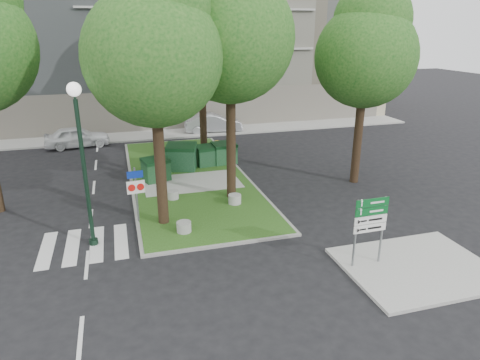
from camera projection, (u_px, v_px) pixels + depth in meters
name	position (u px, v px, depth m)	size (l,w,h in m)	color
ground	(212.00, 247.00, 16.25)	(120.00, 120.00, 0.00)	black
median_island	(189.00, 177.00, 23.59)	(6.00, 16.00, 0.12)	#244614
median_kerb	(189.00, 178.00, 23.59)	(6.30, 16.30, 0.10)	gray
sidewalk_corner	(417.00, 267.00, 14.78)	(5.00, 4.00, 0.12)	#999993
building_sidewalk	(159.00, 135.00, 32.95)	(42.00, 3.00, 0.12)	#999993
zebra_crossing	(109.00, 242.00, 16.62)	(5.00, 3.00, 0.01)	silver
apartment_building	(144.00, 25.00, 37.04)	(41.00, 12.00, 16.00)	tan
tree_median_near_left	(154.00, 43.00, 15.72)	(5.20, 5.20, 10.53)	black
tree_median_near_right	(232.00, 25.00, 18.22)	(5.60, 5.60, 11.46)	black
tree_median_mid	(152.00, 46.00, 21.84)	(4.80, 4.80, 9.99)	black
tree_median_far	(201.00, 19.00, 24.94)	(5.80, 5.80, 11.93)	black
tree_street_right	(368.00, 47.00, 20.85)	(5.00, 5.00, 10.06)	black
dumpster_a	(156.00, 170.00, 22.73)	(1.62, 1.36, 1.28)	#0F3817
dumpster_b	(181.00, 157.00, 24.47)	(1.95, 1.64, 1.55)	#0F361B
dumpster_c	(207.00, 156.00, 25.30)	(1.44, 1.10, 1.23)	#11381C
dumpster_d	(224.00, 153.00, 25.65)	(1.53, 1.17, 1.31)	#133F1F
bollard_left	(184.00, 227.00, 17.15)	(0.59, 0.59, 0.42)	gray
bollard_right	(235.00, 199.00, 19.91)	(0.60, 0.60, 0.43)	#9D9D98
bollard_mid	(173.00, 195.00, 20.46)	(0.55, 0.55, 0.39)	gray
litter_bin	(217.00, 146.00, 28.19)	(0.40, 0.40, 0.70)	gold
street_lamp	(81.00, 147.00, 15.16)	(0.49, 0.49, 6.15)	black
traffic_sign_pole	(136.00, 188.00, 17.70)	(0.75, 0.09, 2.50)	slate
directional_sign	(370.00, 221.00, 14.35)	(1.23, 0.09, 2.45)	slate
car_white	(77.00, 137.00, 29.54)	(1.72, 4.26, 1.45)	silver
car_silver	(213.00, 123.00, 33.65)	(1.57, 4.49, 1.48)	#A1A3A9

